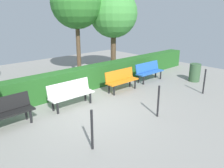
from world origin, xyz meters
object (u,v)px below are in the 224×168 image
Objects in this scene: bench_white at (71,93)px; bench_black at (4,112)px; bench_orange at (121,79)px; tree_near at (113,14)px; bench_blue at (149,71)px; trash_bin at (195,73)px; tree_mid at (76,3)px.

bench_black is (2.17, 0.02, -0.00)m from bench_white.
bench_white is 1.01× the size of bench_black.
bench_black is at bearing 0.78° from bench_orange.
tree_near is at bearing -126.44° from bench_orange.
tree_near is (0.10, -2.34, 2.53)m from bench_blue.
bench_blue is 1.00× the size of bench_black.
trash_bin is at bearing 158.67° from bench_orange.
tree_near is (-4.26, -2.45, 2.53)m from bench_white.
trash_bin is at bearing 112.52° from tree_near.
bench_white is at bearing 178.94° from bench_black.
bench_blue reaches higher than trash_bin.
bench_black reaches higher than trash_bin.
bench_orange is (1.95, 0.12, -0.00)m from bench_blue.
bench_blue is at bearing -45.09° from trash_bin.
bench_orange is at bearing -179.92° from bench_white.
tree_near is 5.13× the size of trash_bin.
tree_mid is (-2.52, -3.12, 3.01)m from bench_white.
tree_near is at bearing -87.07° from bench_blue.
bench_white is 2.17m from bench_black.
bench_blue is 1.04× the size of bench_orange.
bench_orange is 0.35× the size of tree_near.
bench_orange is at bearing 3.99° from bench_blue.
tree_mid is at bearing -21.17° from tree_near.
trash_bin is (-8.03, 1.38, -0.07)m from bench_black.
trash_bin is (-3.34, 4.52, -3.08)m from tree_mid.
bench_orange is 4.35m from tree_mid.
tree_near reaches higher than bench_black.
bench_blue is at bearing -176.01° from bench_orange.
bench_black is 7.34m from tree_near.
bench_black is 6.40m from tree_mid.
bench_white reaches higher than bench_blue.
tree_near is at bearing -160.67° from bench_black.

